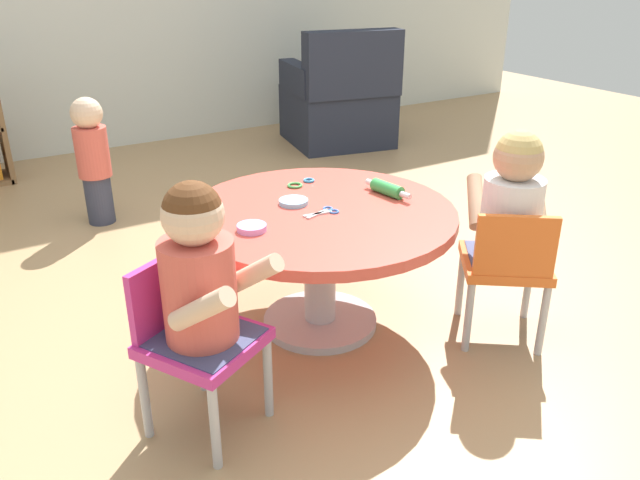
% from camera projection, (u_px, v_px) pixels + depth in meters
% --- Properties ---
extents(ground_plane, '(10.00, 10.00, 0.00)m').
position_uv_depth(ground_plane, '(320.00, 324.00, 2.51)').
color(ground_plane, tan).
extents(craft_table, '(0.99, 0.99, 0.48)m').
position_uv_depth(craft_table, '(320.00, 235.00, 2.35)').
color(craft_table, silver).
rests_on(craft_table, ground).
extents(child_chair_left, '(0.41, 0.41, 0.54)m').
position_uv_depth(child_chair_left, '(194.00, 337.00, 1.87)').
color(child_chair_left, '#B7B7BC').
rests_on(child_chair_left, ground).
extents(seated_child_left, '(0.40, 0.43, 0.51)m').
position_uv_depth(seated_child_left, '(199.00, 271.00, 1.76)').
color(seated_child_left, '#3F4772').
rests_on(seated_child_left, ground).
extents(child_chair_right, '(0.42, 0.42, 0.54)m').
position_uv_depth(child_chair_right, '(506.00, 265.00, 2.30)').
color(child_chair_right, '#B7B7BC').
rests_on(child_chair_right, ground).
extents(seated_child_right, '(0.42, 0.44, 0.51)m').
position_uv_depth(seated_child_right, '(512.00, 202.00, 2.24)').
color(seated_child_right, '#3F4772').
rests_on(seated_child_right, ground).
extents(armchair_dark, '(0.83, 0.84, 0.85)m').
position_uv_depth(armchair_dark, '(340.00, 103.00, 4.76)').
color(armchair_dark, '#232838').
rests_on(armchair_dark, ground).
extents(toddler_standing, '(0.17, 0.17, 0.67)m').
position_uv_depth(toddler_standing, '(93.00, 157.00, 3.32)').
color(toddler_standing, '#33384C').
rests_on(toddler_standing, ground).
extents(rolling_pin, '(0.07, 0.23, 0.05)m').
position_uv_depth(rolling_pin, '(388.00, 189.00, 2.44)').
color(rolling_pin, green).
rests_on(rolling_pin, craft_table).
extents(craft_scissors, '(0.14, 0.08, 0.01)m').
position_uv_depth(craft_scissors, '(325.00, 212.00, 2.29)').
color(craft_scissors, silver).
rests_on(craft_scissors, craft_table).
extents(playdough_blob_0, '(0.11, 0.11, 0.02)m').
position_uv_depth(playdough_blob_0, '(294.00, 202.00, 2.36)').
color(playdough_blob_0, '#8CCCF2').
rests_on(playdough_blob_0, craft_table).
extents(playdough_blob_1, '(0.10, 0.10, 0.02)m').
position_uv_depth(playdough_blob_1, '(252.00, 228.00, 2.13)').
color(playdough_blob_1, '#CC99E5').
rests_on(playdough_blob_1, craft_table).
extents(cookie_cutter_0, '(0.05, 0.05, 0.01)m').
position_uv_depth(cookie_cutter_0, '(309.00, 180.00, 2.60)').
color(cookie_cutter_0, '#3F99D8').
rests_on(cookie_cutter_0, craft_table).
extents(cookie_cutter_1, '(0.06, 0.06, 0.01)m').
position_uv_depth(cookie_cutter_1, '(295.00, 185.00, 2.54)').
color(cookie_cutter_1, '#4CB259').
rests_on(cookie_cutter_1, craft_table).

